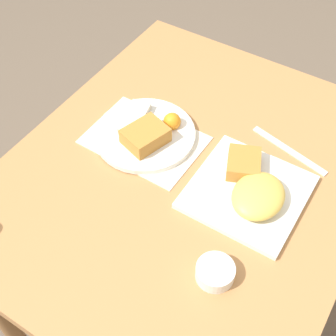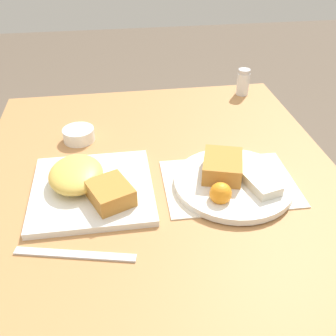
# 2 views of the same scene
# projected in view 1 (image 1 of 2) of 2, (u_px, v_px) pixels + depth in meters

# --- Properties ---
(ground_plane) EXTENTS (8.00, 8.00, 0.00)m
(ground_plane) POSITION_uv_depth(u_px,v_px,m) (181.00, 306.00, 1.69)
(ground_plane) COLOR brown
(dining_table) EXTENTS (0.96, 0.80, 0.77)m
(dining_table) POSITION_uv_depth(u_px,v_px,m) (187.00, 195.00, 1.17)
(dining_table) COLOR #B27A47
(dining_table) RESTS_ON ground_plane
(menu_card) EXTENTS (0.20, 0.28, 0.00)m
(menu_card) POSITION_uv_depth(u_px,v_px,m) (144.00, 140.00, 1.15)
(menu_card) COLOR beige
(menu_card) RESTS_ON dining_table
(plate_square_near) EXTENTS (0.25, 0.25, 0.06)m
(plate_square_near) POSITION_uv_depth(u_px,v_px,m) (251.00, 190.00, 1.03)
(plate_square_near) COLOR white
(plate_square_near) RESTS_ON dining_table
(plate_oval_far) EXTENTS (0.25, 0.25, 0.05)m
(plate_oval_far) POSITION_uv_depth(u_px,v_px,m) (146.00, 132.00, 1.15)
(plate_oval_far) COLOR white
(plate_oval_far) RESTS_ON menu_card
(sauce_ramekin) EXTENTS (0.08, 0.08, 0.03)m
(sauce_ramekin) POSITION_uv_depth(u_px,v_px,m) (215.00, 272.00, 0.91)
(sauce_ramekin) COLOR white
(sauce_ramekin) RESTS_ON dining_table
(butter_knife) EXTENTS (0.06, 0.21, 0.00)m
(butter_knife) POSITION_uv_depth(u_px,v_px,m) (289.00, 150.00, 1.13)
(butter_knife) COLOR silver
(butter_knife) RESTS_ON dining_table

